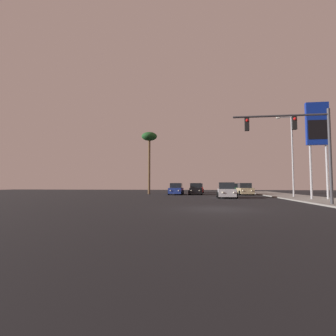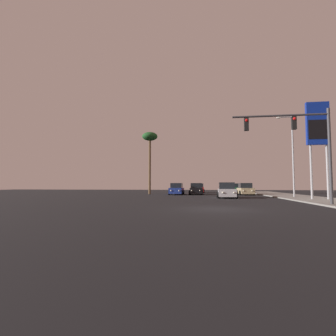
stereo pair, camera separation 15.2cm
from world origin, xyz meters
name	(u,v)px [view 2 (the right image)]	position (x,y,z in m)	size (l,w,h in m)	color
ground_plane	(218,209)	(0.00, 0.00, 0.00)	(120.00, 120.00, 0.00)	black
sidewalk_right	(318,200)	(9.50, 10.00, 0.06)	(5.00, 60.00, 0.12)	gray
car_blue	(177,189)	(-4.80, 22.21, 0.76)	(2.04, 4.32, 1.68)	navy
car_red	(199,189)	(-1.81, 32.06, 0.76)	(2.04, 4.31, 1.68)	maroon
car_black	(196,189)	(-1.99, 23.03, 0.76)	(2.04, 4.34, 1.68)	black
car_tan	(245,190)	(4.96, 22.60, 0.76)	(2.04, 4.34, 1.68)	tan
car_green	(236,189)	(4.77, 32.04, 0.76)	(2.04, 4.33, 1.68)	#195933
car_silver	(227,191)	(1.62, 13.51, 0.76)	(2.04, 4.34, 1.68)	#B7B7BC
traffic_light_mast	(301,137)	(5.81, 3.06, 4.68)	(6.46, 0.36, 6.50)	#38383D
street_lamp	(292,151)	(8.79, 14.53, 5.12)	(1.74, 0.24, 9.00)	#99999E
gas_station_sign	(318,129)	(9.70, 9.94, 6.62)	(2.00, 0.42, 9.00)	#99999E
palm_tree_mid	(150,140)	(-9.19, 24.00, 8.40)	(2.40, 2.40, 9.66)	brown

